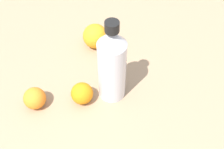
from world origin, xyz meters
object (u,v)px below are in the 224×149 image
at_px(water_bottle, 112,65).
at_px(orange_1, 35,98).
at_px(orange_0, 95,36).
at_px(orange_2, 82,93).

relative_size(water_bottle, orange_1, 4.20).
distance_m(water_bottle, orange_0, 0.22).
height_order(water_bottle, orange_0, water_bottle).
relative_size(orange_0, orange_1, 1.31).
bearing_deg(water_bottle, orange_0, -7.19).
height_order(water_bottle, orange_2, water_bottle).
bearing_deg(orange_0, orange_2, 128.73).
xyz_separation_m(orange_0, orange_2, (-0.14, 0.18, -0.01)).
distance_m(orange_0, orange_1, 0.29).
xyz_separation_m(water_bottle, orange_1, (0.12, 0.18, -0.09)).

